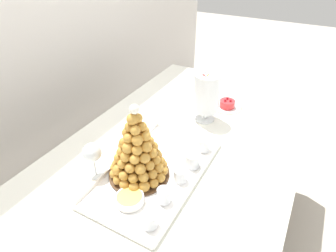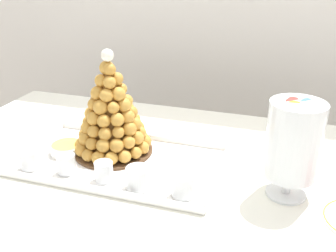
# 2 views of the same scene
# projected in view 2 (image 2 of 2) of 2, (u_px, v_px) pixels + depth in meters

# --- Properties ---
(buffet_table) EXTENTS (1.73, 1.01, 0.77)m
(buffet_table) POSITION_uv_depth(u_px,v_px,m) (188.00, 205.00, 1.10)
(buffet_table) COLOR brown
(buffet_table) RESTS_ON ground_plane
(serving_tray) EXTENTS (0.60, 0.34, 0.02)m
(serving_tray) POSITION_uv_depth(u_px,v_px,m) (120.00, 162.00, 1.13)
(serving_tray) COLOR white
(serving_tray) RESTS_ON buffet_table
(croquembouche) EXTENTS (0.24, 0.24, 0.32)m
(croquembouche) POSITION_uv_depth(u_px,v_px,m) (111.00, 114.00, 1.13)
(croquembouche) COLOR #4C331E
(croquembouche) RESTS_ON serving_tray
(dessert_cup_left) EXTENTS (0.05, 0.05, 0.05)m
(dessert_cup_left) POSITION_uv_depth(u_px,v_px,m) (30.00, 160.00, 1.08)
(dessert_cup_left) COLOR silver
(dessert_cup_left) RESTS_ON serving_tray
(dessert_cup_mid_left) EXTENTS (0.05, 0.05, 0.05)m
(dessert_cup_mid_left) POSITION_uv_depth(u_px,v_px,m) (66.00, 164.00, 1.06)
(dessert_cup_mid_left) COLOR silver
(dessert_cup_mid_left) RESTS_ON serving_tray
(dessert_cup_centre) EXTENTS (0.05, 0.05, 0.05)m
(dessert_cup_centre) POSITION_uv_depth(u_px,v_px,m) (104.00, 172.00, 1.02)
(dessert_cup_centre) COLOR silver
(dessert_cup_centre) RESTS_ON serving_tray
(dessert_cup_mid_right) EXTENTS (0.06, 0.06, 0.06)m
(dessert_cup_mid_right) POSITION_uv_depth(u_px,v_px,m) (138.00, 179.00, 0.98)
(dessert_cup_mid_right) COLOR silver
(dessert_cup_mid_right) RESTS_ON serving_tray
(dessert_cup_right) EXTENTS (0.06, 0.06, 0.06)m
(dessert_cup_right) POSITION_uv_depth(u_px,v_px,m) (183.00, 186.00, 0.96)
(dessert_cup_right) COLOR silver
(dessert_cup_right) RESTS_ON serving_tray
(creme_brulee_ramekin) EXTENTS (0.10, 0.10, 0.03)m
(creme_brulee_ramekin) POSITION_uv_depth(u_px,v_px,m) (67.00, 148.00, 1.17)
(creme_brulee_ramekin) COLOR white
(creme_brulee_ramekin) RESTS_ON serving_tray
(macaron_goblet) EXTENTS (0.13, 0.13, 0.27)m
(macaron_goblet) POSITION_uv_depth(u_px,v_px,m) (293.00, 141.00, 0.92)
(macaron_goblet) COLOR white
(macaron_goblet) RESTS_ON buffet_table
(wine_glass) EXTENTS (0.08, 0.08, 0.15)m
(wine_glass) POSITION_uv_depth(u_px,v_px,m) (111.00, 101.00, 1.30)
(wine_glass) COLOR silver
(wine_glass) RESTS_ON buffet_table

